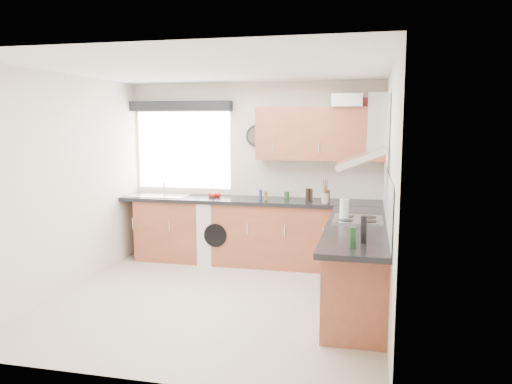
% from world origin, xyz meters
% --- Properties ---
extents(ground_plane, '(3.60, 3.60, 0.00)m').
position_xyz_m(ground_plane, '(0.00, 0.00, 0.00)').
color(ground_plane, beige).
extents(ceiling, '(3.60, 3.60, 0.02)m').
position_xyz_m(ceiling, '(0.00, 0.00, 2.50)').
color(ceiling, white).
rests_on(ceiling, wall_back).
extents(wall_back, '(3.60, 0.02, 2.50)m').
position_xyz_m(wall_back, '(0.00, 1.80, 1.25)').
color(wall_back, silver).
rests_on(wall_back, ground_plane).
extents(wall_front, '(3.60, 0.02, 2.50)m').
position_xyz_m(wall_front, '(0.00, -1.80, 1.25)').
color(wall_front, silver).
rests_on(wall_front, ground_plane).
extents(wall_left, '(0.02, 3.60, 2.50)m').
position_xyz_m(wall_left, '(-1.80, 0.00, 1.25)').
color(wall_left, silver).
rests_on(wall_left, ground_plane).
extents(wall_right, '(0.02, 3.60, 2.50)m').
position_xyz_m(wall_right, '(1.80, 0.00, 1.25)').
color(wall_right, silver).
rests_on(wall_right, ground_plane).
extents(window, '(1.40, 0.02, 1.10)m').
position_xyz_m(window, '(-1.05, 1.79, 1.55)').
color(window, silver).
rests_on(window, wall_back).
extents(window_blind, '(1.50, 0.18, 0.14)m').
position_xyz_m(window_blind, '(-1.05, 1.70, 2.18)').
color(window_blind, black).
rests_on(window_blind, wall_back).
extents(splashback, '(0.01, 3.00, 0.54)m').
position_xyz_m(splashback, '(1.79, 0.30, 1.18)').
color(splashback, white).
rests_on(splashback, wall_right).
extents(base_cab_back, '(3.00, 0.58, 0.86)m').
position_xyz_m(base_cab_back, '(-0.10, 1.51, 0.43)').
color(base_cab_back, brown).
rests_on(base_cab_back, ground_plane).
extents(base_cab_corner, '(0.60, 0.60, 0.86)m').
position_xyz_m(base_cab_corner, '(1.50, 1.50, 0.43)').
color(base_cab_corner, brown).
rests_on(base_cab_corner, ground_plane).
extents(base_cab_right, '(0.58, 2.10, 0.86)m').
position_xyz_m(base_cab_right, '(1.51, 0.15, 0.43)').
color(base_cab_right, brown).
rests_on(base_cab_right, ground_plane).
extents(worktop_back, '(3.60, 0.62, 0.05)m').
position_xyz_m(worktop_back, '(0.00, 1.50, 0.89)').
color(worktop_back, black).
rests_on(worktop_back, base_cab_back).
extents(worktop_right, '(0.62, 2.42, 0.05)m').
position_xyz_m(worktop_right, '(1.50, 0.00, 0.89)').
color(worktop_right, black).
rests_on(worktop_right, base_cab_right).
extents(sink, '(0.84, 0.46, 0.10)m').
position_xyz_m(sink, '(-1.33, 1.50, 0.95)').
color(sink, silver).
rests_on(sink, worktop_back).
extents(oven, '(0.56, 0.58, 0.85)m').
position_xyz_m(oven, '(1.50, 0.30, 0.42)').
color(oven, black).
rests_on(oven, ground_plane).
extents(hob_plate, '(0.52, 0.52, 0.01)m').
position_xyz_m(hob_plate, '(1.50, 0.30, 0.92)').
color(hob_plate, silver).
rests_on(hob_plate, worktop_right).
extents(extractor_hood, '(0.52, 0.78, 0.66)m').
position_xyz_m(extractor_hood, '(1.60, 0.30, 1.77)').
color(extractor_hood, silver).
rests_on(extractor_hood, wall_right).
extents(upper_cabinets, '(1.70, 0.35, 0.70)m').
position_xyz_m(upper_cabinets, '(0.95, 1.62, 1.80)').
color(upper_cabinets, brown).
rests_on(upper_cabinets, wall_back).
extents(washing_machine, '(0.67, 0.65, 0.88)m').
position_xyz_m(washing_machine, '(-0.40, 1.52, 0.44)').
color(washing_machine, silver).
rests_on(washing_machine, ground_plane).
extents(wall_clock, '(0.31, 0.04, 0.31)m').
position_xyz_m(wall_clock, '(0.05, 1.76, 1.76)').
color(wall_clock, black).
rests_on(wall_clock, wall_back).
extents(casserole, '(0.39, 0.28, 0.16)m').
position_xyz_m(casserole, '(1.30, 1.52, 2.23)').
color(casserole, silver).
rests_on(casserole, upper_cabinets).
extents(storage_box, '(0.26, 0.22, 0.12)m').
position_xyz_m(storage_box, '(1.60, 1.72, 2.21)').
color(storage_box, '#B42532').
rests_on(storage_box, upper_cabinets).
extents(utensil_pot, '(0.09, 0.09, 0.13)m').
position_xyz_m(utensil_pot, '(1.06, 1.35, 0.97)').
color(utensil_pot, gray).
rests_on(utensil_pot, worktop_back).
extents(kitchen_roll, '(0.10, 0.10, 0.21)m').
position_xyz_m(kitchen_roll, '(1.35, 0.34, 1.02)').
color(kitchen_roll, silver).
rests_on(kitchen_roll, worktop_right).
extents(tomato_cluster, '(0.17, 0.17, 0.07)m').
position_xyz_m(tomato_cluster, '(-0.50, 1.53, 0.95)').
color(tomato_cluster, '#AF1710').
rests_on(tomato_cluster, worktop_back).
extents(jar_0, '(0.05, 0.05, 0.12)m').
position_xyz_m(jar_0, '(0.25, 1.44, 0.97)').
color(jar_0, brown).
rests_on(jar_0, worktop_back).
extents(jar_1, '(0.07, 0.07, 0.17)m').
position_xyz_m(jar_1, '(1.07, 1.39, 1.00)').
color(jar_1, '#30251B').
rests_on(jar_1, worktop_back).
extents(jar_2, '(0.06, 0.06, 0.17)m').
position_xyz_m(jar_2, '(0.81, 1.47, 1.00)').
color(jar_2, black).
rests_on(jar_2, worktop_back).
extents(jar_3, '(0.04, 0.04, 0.14)m').
position_xyz_m(jar_3, '(0.17, 1.48, 0.98)').
color(jar_3, navy).
rests_on(jar_3, worktop_back).
extents(jar_4, '(0.07, 0.07, 0.10)m').
position_xyz_m(jar_4, '(0.50, 1.63, 0.96)').
color(jar_4, '#1E561F').
rests_on(jar_4, worktop_back).
extents(jar_5, '(0.06, 0.06, 0.16)m').
position_xyz_m(jar_5, '(0.84, 1.54, 0.99)').
color(jar_5, '#3C2C21').
rests_on(jar_5, worktop_back).
extents(bottle_0, '(0.06, 0.06, 0.17)m').
position_xyz_m(bottle_0, '(1.49, -0.91, 1.00)').
color(bottle_0, '#163D19').
rests_on(bottle_0, worktop_right).
extents(bottle_1, '(0.06, 0.06, 0.24)m').
position_xyz_m(bottle_1, '(1.57, -0.75, 1.03)').
color(bottle_1, black).
rests_on(bottle_1, worktop_right).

